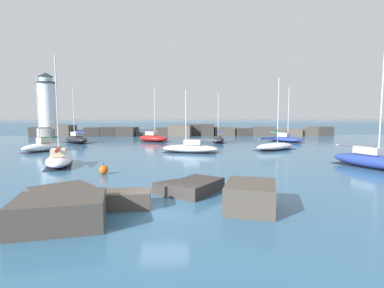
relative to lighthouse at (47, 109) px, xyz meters
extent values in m
plane|color=#336084|center=(28.34, -52.67, -6.05)|extent=(600.00, 600.00, 0.00)
cube|color=#235175|center=(28.34, 60.73, -6.04)|extent=(400.00, 116.00, 0.01)
cube|color=#383330|center=(-1.20, 0.19, -5.01)|extent=(4.58, 4.26, 2.07)
cube|color=#4C443D|center=(3.35, 0.05, -4.80)|extent=(5.01, 4.36, 2.49)
cube|color=#383330|center=(6.91, 0.62, -5.40)|extent=(3.48, 3.73, 1.29)
cube|color=#423D38|center=(9.40, 0.56, -5.09)|extent=(4.30, 5.11, 1.91)
cube|color=#423D38|center=(13.30, 1.13, -5.05)|extent=(5.14, 5.00, 2.00)
cube|color=#383330|center=(17.44, 0.45, -5.07)|extent=(4.50, 5.62, 1.96)
cube|color=#4C443D|center=(21.34, 1.53, -5.37)|extent=(4.74, 4.90, 1.35)
cube|color=#423D38|center=(25.84, 1.16, -5.13)|extent=(4.42, 4.17, 1.84)
cube|color=brown|center=(29.49, -0.03, -4.84)|extent=(5.78, 5.60, 2.42)
cube|color=#383330|center=(33.02, 1.33, -4.77)|extent=(4.48, 3.39, 2.56)
cube|color=#383330|center=(35.67, 0.59, -4.75)|extent=(3.41, 5.12, 2.59)
cube|color=#4C443D|center=(39.48, 0.84, -5.10)|extent=(4.67, 3.97, 1.89)
cube|color=#383330|center=(44.37, 1.08, -5.23)|extent=(5.27, 5.26, 1.64)
cube|color=#423D38|center=(48.49, -0.05, -5.03)|extent=(5.49, 4.38, 2.03)
cube|color=brown|center=(51.47, 1.15, -5.35)|extent=(3.51, 5.47, 1.39)
cube|color=brown|center=(55.28, 0.52, -5.30)|extent=(4.52, 4.14, 1.49)
cube|color=#4C443D|center=(59.11, 0.85, -5.31)|extent=(3.66, 4.14, 1.47)
cube|color=#423D38|center=(62.23, 0.96, -5.06)|extent=(4.90, 4.88, 1.98)
cylinder|color=gray|center=(0.00, 0.00, -5.15)|extent=(5.08, 5.08, 1.80)
cylinder|color=white|center=(0.00, 0.00, 0.67)|extent=(3.76, 3.76, 9.83)
cylinder|color=#232328|center=(0.00, 0.00, 5.70)|extent=(4.32, 4.32, 0.25)
cylinder|color=silver|center=(0.00, 0.00, 6.40)|extent=(2.63, 2.63, 1.15)
cone|color=#232328|center=(0.00, 0.00, 7.43)|extent=(3.20, 3.20, 0.90)
cube|color=#4C443D|center=(32.71, -53.15, -5.37)|extent=(3.20, 3.68, 1.36)
cube|color=#423D38|center=(24.04, -55.07, -5.41)|extent=(4.15, 3.51, 1.27)
cube|color=#383330|center=(28.58, -49.79, -5.72)|extent=(2.25, 2.17, 0.65)
cube|color=#423D38|center=(23.21, -52.39, -5.56)|extent=(4.27, 4.32, 0.98)
cube|color=#383330|center=(30.10, -49.76, -5.67)|extent=(3.88, 4.17, 0.75)
cube|color=#4C443D|center=(26.05, -52.60, -5.61)|extent=(3.29, 1.74, 0.86)
ellipsoid|color=maroon|center=(24.50, -14.90, -5.45)|extent=(6.32, 5.13, 1.18)
cube|color=black|center=(24.50, -14.90, -6.03)|extent=(6.04, 4.94, 0.03)
cube|color=beige|center=(24.24, -14.75, -4.54)|extent=(2.20, 2.03, 0.64)
cylinder|color=silver|center=(24.88, -15.14, -0.73)|extent=(0.12, 0.12, 8.26)
cylinder|color=#BCBCC1|center=(23.48, -14.27, -4.31)|extent=(2.85, 1.82, 0.10)
cube|color=navy|center=(23.48, -14.27, -4.21)|extent=(2.49, 1.65, 0.20)
ellipsoid|color=white|center=(11.38, -28.29, -5.49)|extent=(4.63, 5.68, 1.12)
cube|color=black|center=(11.38, -28.29, -6.03)|extent=(4.45, 5.43, 0.03)
cube|color=beige|center=(11.53, -28.06, -4.61)|extent=(1.79, 1.97, 0.64)
cylinder|color=silver|center=(11.16, -28.64, -0.69)|extent=(0.12, 0.12, 8.49)
cylinder|color=#BCBCC1|center=(11.98, -27.36, -4.38)|extent=(1.74, 2.60, 0.10)
cube|color=#1E664C|center=(11.98, -27.36, -4.28)|extent=(1.57, 2.27, 0.20)
ellipsoid|color=white|center=(30.49, -30.37, -5.53)|extent=(7.46, 4.10, 1.02)
cube|color=black|center=(30.49, -30.37, -6.03)|extent=(7.10, 3.96, 0.03)
cube|color=#B2B2B7|center=(30.83, -30.46, -4.70)|extent=(2.39, 1.81, 0.64)
cylinder|color=silver|center=(29.98, -30.24, -1.63)|extent=(0.12, 0.12, 6.79)
cylinder|color=#BCBCC1|center=(31.86, -30.73, -4.47)|extent=(3.79, 1.08, 0.10)
cube|color=#4C4C51|center=(31.86, -30.73, -4.37)|extent=(3.25, 1.03, 0.20)
ellipsoid|color=black|center=(11.72, -16.68, -5.41)|extent=(6.37, 6.59, 1.27)
cube|color=black|center=(11.72, -16.68, -6.03)|extent=(6.10, 6.31, 0.03)
cube|color=#B2B2B7|center=(11.95, -16.93, -4.46)|extent=(2.34, 2.38, 0.64)
cylinder|color=silver|center=(11.37, -16.31, -0.73)|extent=(0.12, 0.12, 8.10)
cylinder|color=#BCBCC1|center=(12.65, -17.68, -4.23)|extent=(2.63, 2.81, 0.10)
cube|color=navy|center=(12.65, -17.68, -4.13)|extent=(2.32, 2.47, 0.20)
ellipsoid|color=silver|center=(42.07, -27.95, -5.55)|extent=(6.85, 5.44, 0.99)
cube|color=black|center=(42.07, -27.95, -6.03)|extent=(6.54, 5.23, 0.03)
cylinder|color=silver|center=(42.49, -27.70, -0.70)|extent=(0.12, 0.12, 8.73)
cylinder|color=#BCBCC1|center=(40.95, -28.62, -4.51)|extent=(3.13, 1.92, 0.10)
cube|color=navy|center=(40.95, -28.62, -4.41)|extent=(2.72, 1.73, 0.20)
ellipsoid|color=navy|center=(46.29, -42.02, -5.43)|extent=(4.70, 7.80, 1.24)
cube|color=black|center=(46.29, -42.02, -6.03)|extent=(4.51, 7.44, 0.03)
cube|color=#B2B2B7|center=(46.14, -41.66, -4.49)|extent=(1.82, 2.52, 0.64)
cylinder|color=silver|center=(46.52, -42.55, 0.15)|extent=(0.12, 0.12, 9.91)
cylinder|color=#BCBCC1|center=(45.68, -40.60, -4.26)|extent=(1.76, 3.94, 0.10)
cube|color=#4C4C51|center=(45.68, -40.60, -4.16)|extent=(1.60, 3.40, 0.20)
ellipsoid|color=black|center=(35.83, -16.85, -5.47)|extent=(1.72, 5.72, 1.15)
cube|color=black|center=(35.83, -16.85, -6.03)|extent=(1.69, 5.43, 0.03)
cylinder|color=silver|center=(35.83, -16.43, -1.35)|extent=(0.12, 0.12, 7.10)
cylinder|color=#BCBCC1|center=(35.83, -18.00, -4.34)|extent=(0.10, 3.14, 0.10)
cube|color=navy|center=(35.83, -18.00, -4.24)|extent=(0.20, 2.67, 0.20)
ellipsoid|color=white|center=(17.90, -39.60, -5.55)|extent=(4.02, 6.64, 0.99)
cube|color=black|center=(17.90, -39.60, -6.03)|extent=(3.88, 6.33, 0.03)
cube|color=beige|center=(17.99, -39.90, -4.74)|extent=(1.74, 2.16, 0.64)
cylinder|color=silver|center=(17.76, -39.15, -0.44)|extent=(0.12, 0.12, 9.24)
cylinder|color=#BCBCC1|center=(18.27, -40.79, -4.51)|extent=(1.13, 3.31, 0.10)
cube|color=maroon|center=(18.27, -40.79, -4.41)|extent=(1.07, 2.85, 0.20)
ellipsoid|color=navy|center=(47.67, -16.29, -5.57)|extent=(5.88, 6.59, 0.95)
cube|color=black|center=(47.67, -16.29, -6.03)|extent=(5.64, 6.31, 0.03)
cube|color=silver|center=(47.47, -16.04, -4.77)|extent=(2.22, 2.34, 0.64)
cylinder|color=silver|center=(47.97, -16.68, -0.86)|extent=(0.12, 0.12, 8.47)
cylinder|color=#BCBCC1|center=(46.86, -15.26, -4.54)|extent=(2.31, 2.90, 0.10)
cube|color=#1E664C|center=(46.86, -15.26, -4.44)|extent=(2.05, 2.54, 0.20)
sphere|color=#EA5914|center=(23.05, -43.75, -5.68)|extent=(0.72, 0.72, 0.72)
cylinder|color=black|center=(23.05, -43.75, -5.22)|extent=(0.04, 0.04, 0.20)
sphere|color=#EA5914|center=(31.89, -22.92, -5.77)|extent=(0.55, 0.55, 0.55)
cylinder|color=black|center=(31.89, -22.92, -5.40)|extent=(0.04, 0.04, 0.20)
camera|label=1|loc=(29.14, -67.71, -1.29)|focal=28.00mm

